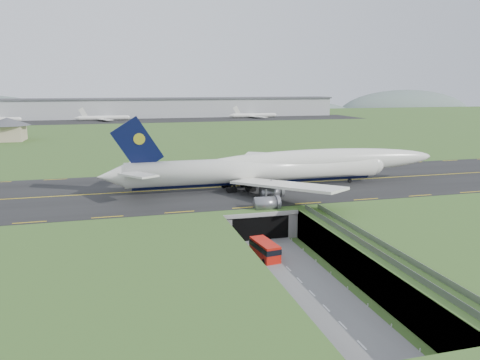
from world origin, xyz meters
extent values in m
plane|color=#3D6026|center=(0.00, 0.00, 0.00)|extent=(900.00, 900.00, 0.00)
cube|color=gray|center=(0.00, 0.00, 3.00)|extent=(800.00, 800.00, 6.00)
cube|color=slate|center=(0.00, -7.50, 0.10)|extent=(12.00, 75.00, 0.20)
cube|color=black|center=(0.00, 33.00, 6.09)|extent=(800.00, 44.00, 0.18)
cube|color=gray|center=(0.00, 19.00, 5.50)|extent=(16.00, 22.00, 1.00)
cube|color=gray|center=(-7.00, 19.00, 3.00)|extent=(2.00, 22.00, 6.00)
cube|color=gray|center=(7.00, 19.00, 3.00)|extent=(2.00, 22.00, 6.00)
cube|color=black|center=(0.00, 14.00, 2.50)|extent=(12.00, 12.00, 5.00)
cube|color=#A8A8A3|center=(0.00, 7.95, 5.60)|extent=(17.00, 0.50, 0.80)
cube|color=#A8A8A3|center=(11.00, -18.50, 5.80)|extent=(3.00, 53.00, 0.50)
cube|color=gray|center=(9.60, -18.50, 6.55)|extent=(0.06, 53.00, 1.00)
cube|color=gray|center=(12.40, -18.50, 6.55)|extent=(0.06, 53.00, 1.00)
cylinder|color=#A8A8A3|center=(11.00, -28.00, 2.80)|extent=(0.90, 0.90, 5.60)
cylinder|color=#A8A8A3|center=(11.00, -16.00, 2.80)|extent=(0.90, 0.90, 5.60)
cylinder|color=#A8A8A3|center=(11.00, -4.00, 2.80)|extent=(0.90, 0.90, 5.60)
cylinder|color=silver|center=(5.64, 29.36, 10.87)|extent=(63.75, 6.06, 6.00)
sphere|color=silver|center=(37.51, 29.39, 10.87)|extent=(5.88, 5.88, 5.88)
cone|color=silver|center=(-29.04, 29.33, 10.87)|extent=(6.57, 5.71, 5.70)
ellipsoid|color=silver|center=(22.85, 29.38, 12.22)|extent=(64.68, 5.58, 6.30)
ellipsoid|color=black|center=(36.58, 29.39, 11.62)|extent=(4.20, 2.63, 2.10)
cylinder|color=black|center=(5.64, 29.36, 8.53)|extent=(60.56, 2.58, 2.52)
cube|color=silver|center=(7.50, 44.36, 9.93)|extent=(19.71, 27.62, 2.52)
cube|color=silver|center=(-23.42, 36.36, 12.27)|extent=(8.56, 11.09, 0.96)
cube|color=silver|center=(7.53, 14.36, 9.93)|extent=(19.75, 27.60, 2.52)
cube|color=silver|center=(-23.41, 22.30, 12.27)|extent=(8.58, 11.09, 0.96)
cube|color=black|center=(-22.95, 29.33, 17.90)|extent=(11.92, 0.57, 13.27)
cylinder|color=yellow|center=(-22.48, 29.33, 19.30)|extent=(2.63, 0.66, 2.62)
cylinder|color=slate|center=(6.31, 38.27, 7.02)|extent=(4.88, 3.10, 3.09)
cylinder|color=slate|center=(1.88, 48.10, 7.02)|extent=(4.88, 3.10, 3.09)
cylinder|color=slate|center=(6.33, 20.46, 7.02)|extent=(4.88, 3.10, 3.09)
cylinder|color=slate|center=(1.91, 10.61, 7.02)|extent=(4.88, 3.10, 3.09)
cylinder|color=black|center=(31.14, 29.38, 6.70)|extent=(1.03, 0.47, 1.03)
cube|color=black|center=(1.42, 29.36, 6.84)|extent=(5.63, 6.57, 1.31)
cube|color=red|center=(-2.32, -1.78, 1.73)|extent=(3.83, 7.98, 3.07)
cube|color=black|center=(-2.32, -1.78, 2.35)|extent=(3.91, 8.08, 1.02)
cube|color=black|center=(-2.32, -1.78, 0.46)|extent=(3.56, 7.44, 0.51)
cylinder|color=black|center=(-3.30, -4.49, 0.56)|extent=(0.47, 0.96, 0.92)
cylinder|color=black|center=(-3.97, 0.58, 0.56)|extent=(0.47, 0.96, 0.92)
cylinder|color=black|center=(-0.67, -4.14, 0.56)|extent=(0.47, 0.96, 0.92)
cylinder|color=black|center=(-1.33, 0.93, 0.56)|extent=(0.47, 0.96, 0.92)
cube|color=#C0AC8B|center=(-75.22, 156.24, 9.61)|extent=(13.89, 13.89, 7.22)
cone|color=#4C4C51|center=(-75.22, 156.24, 15.02)|extent=(20.37, 20.37, 3.61)
cube|color=#B2B2B2|center=(0.00, 300.00, 13.50)|extent=(300.00, 22.00, 15.00)
cube|color=#4C4C51|center=(0.00, 300.00, 21.00)|extent=(302.00, 24.00, 1.20)
cube|color=black|center=(0.00, 270.00, 6.14)|extent=(320.00, 50.00, 0.08)
cylinder|color=silver|center=(-35.17, 275.00, 8.18)|extent=(34.00, 3.20, 3.20)
cylinder|color=silver|center=(78.38, 275.00, 8.18)|extent=(34.00, 3.20, 3.20)
ellipsoid|color=#53645F|center=(120.00, 430.00, -4.00)|extent=(260.00, 91.00, 44.00)
ellipsoid|color=#53645F|center=(320.00, 430.00, -4.00)|extent=(180.00, 63.00, 60.00)
camera|label=1|loc=(-27.74, -79.15, 31.26)|focal=35.00mm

